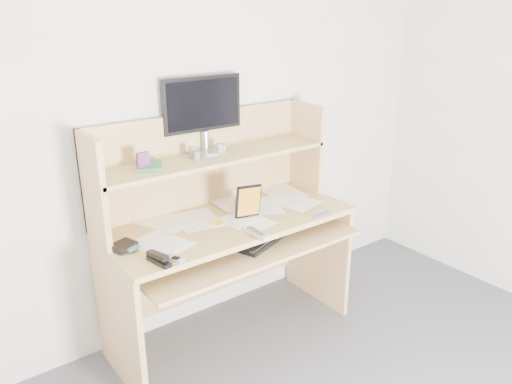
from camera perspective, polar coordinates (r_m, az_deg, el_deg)
back_wall at (r=2.88m, az=-6.77°, el=8.14°), size 3.60×0.04×2.50m
desk at (r=2.85m, az=-3.88°, el=-3.62°), size 1.40×0.70×1.30m
paper_clutter at (r=2.77m, az=-2.99°, el=-3.05°), size 1.32×0.54×0.01m
keyboard at (r=2.78m, az=1.18°, el=-4.83°), size 0.52×0.33×0.03m
tv_remote at (r=2.56m, az=0.00°, el=-4.73°), size 0.06×0.18×0.02m
flip_phone at (r=2.34m, az=-9.28°, el=-7.51°), size 0.08×0.10×0.02m
stapler at (r=2.33m, az=-11.06°, el=-7.43°), size 0.06×0.15×0.04m
wallet at (r=2.50m, az=-14.91°, el=-5.96°), size 0.13×0.12×0.03m
sticky_note_pad at (r=2.71m, az=-4.42°, el=-3.57°), size 0.09×0.09×0.01m
digital_camera at (r=2.89m, az=-1.54°, el=-1.27°), size 0.10×0.04×0.06m
game_case at (r=2.73m, az=-0.91°, el=-1.08°), size 0.14×0.05×0.20m
blue_pen at (r=2.84m, az=7.44°, el=-2.44°), size 0.14×0.01×0.01m
card_box at (r=2.57m, az=-12.79°, el=3.47°), size 0.07×0.03×0.09m
shelf_book at (r=2.61m, az=-12.10°, el=2.96°), size 0.18×0.21×0.02m
chip_stack_a at (r=2.80m, az=-3.82°, el=4.90°), size 0.04×0.04×0.05m
chip_stack_b at (r=2.74m, az=-7.28°, el=4.49°), size 0.04×0.04×0.06m
chip_stack_c at (r=2.70m, az=-6.78°, el=4.14°), size 0.04×0.04×0.05m
chip_stack_d at (r=2.78m, az=-4.15°, el=4.92°), size 0.05×0.05×0.07m
monitor at (r=2.83m, az=-6.08°, el=9.10°), size 0.49×0.24×0.42m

